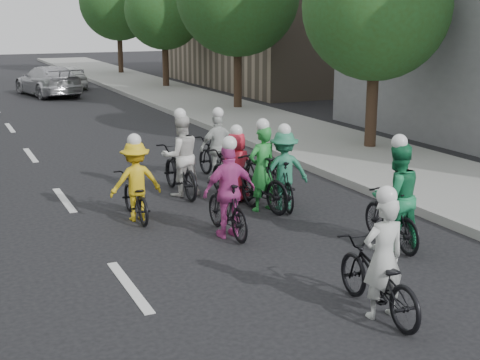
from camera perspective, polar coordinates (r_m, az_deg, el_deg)
ground at (r=9.74m, az=-9.44°, el=-8.96°), size 120.00×120.00×0.00m
sidewalk_right at (r=21.64m, az=4.04°, el=4.13°), size 4.00×80.00×0.15m
curb_right at (r=20.78m, az=-0.70°, el=3.79°), size 0.18×80.00×0.18m
bldg_se at (r=37.44m, az=4.66°, el=14.29°), size 10.00×14.00×8.00m
tree_r_0 at (r=18.87m, az=11.56°, el=14.31°), size 4.00×4.00×5.97m
tree_r_2 at (r=35.08m, az=-6.50°, el=14.22°), size 4.00×4.00×5.97m
tree_r_3 at (r=43.72m, az=-10.36°, el=14.74°), size 4.80×4.80×6.93m
cyclist_0 at (r=8.75m, az=11.76°, el=-7.78°), size 0.73×1.85×1.73m
cyclist_1 at (r=11.22m, az=13.02°, el=-2.09°), size 0.91×1.67×1.91m
cyclist_2 at (r=12.63m, az=-8.92°, el=-0.71°), size 0.98×1.64×1.65m
cyclist_3 at (r=11.52m, az=-1.01°, el=-1.70°), size 0.96×1.63×1.78m
cyclist_4 at (r=13.76m, az=-0.44°, el=0.58°), size 0.87×1.99×1.60m
cyclist_5 at (r=13.11m, az=1.77°, el=0.20°), size 0.82×1.87×1.83m
cyclist_6 at (r=14.23m, az=-5.13°, el=1.34°), size 0.84×1.96×1.87m
cyclist_7 at (r=13.22m, az=3.65°, el=0.38°), size 1.10×1.71×1.71m
cyclist_8 at (r=15.49m, az=-1.96°, el=2.15°), size 0.94×1.90×1.71m
follow_car_lead at (r=33.14m, az=-16.06°, el=8.14°), size 2.83×5.13×1.41m
follow_car_trail at (r=36.28m, az=-14.26°, el=8.58°), size 1.76×3.75×1.24m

